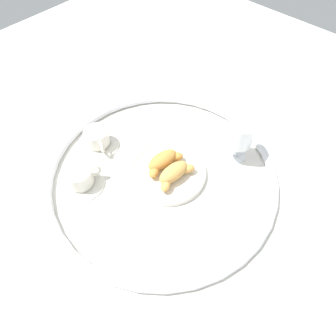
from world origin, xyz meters
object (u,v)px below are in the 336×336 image
Objects in this scene: coffee_cup_near at (98,139)px; sugar_packet at (245,180)px; coffee_cup_far at (81,178)px; croissant_small at (174,173)px; juice_glass_left at (240,135)px; croissant_large at (163,161)px; pastry_plate at (168,172)px.

sugar_packet is (-0.20, 0.43, -0.02)m from coffee_cup_near.
coffee_cup_far is (0.13, 0.08, 0.00)m from coffee_cup_near.
croissant_small is 0.21m from sugar_packet.
juice_glass_left is (-0.39, 0.27, 0.07)m from coffee_cup_far.
coffee_cup_near is at bearing -72.27° from croissant_large.
pastry_plate is at bearing 139.96° from coffee_cup_far.
coffee_cup_near is at bearing -77.86° from croissant_small.
croissant_large reaches higher than sugar_packet.
pastry_plate is 1.62× the size of juice_glass_left.
croissant_small is 1.00× the size of coffee_cup_far.
sugar_packet is (-0.14, 0.15, -0.03)m from croissant_small.
croissant_small is 1.00× the size of coffee_cup_near.
pastry_plate is 0.25m from coffee_cup_near.
juice_glass_left reaches higher than coffee_cup_far.
croissant_large is 0.05m from croissant_small.
croissant_small is 2.73× the size of sugar_packet.
sugar_packet is at bearing 133.62° from coffee_cup_far.
croissant_large is 0.97× the size of juice_glass_left.
croissant_small is 0.27m from coffee_cup_far.
juice_glass_left is (-0.20, 0.08, 0.06)m from croissant_small.
coffee_cup_far is (0.19, -0.16, 0.02)m from pastry_plate.
pastry_plate is at bearing 104.93° from coffee_cup_near.
sugar_packet is at bearing 115.20° from coffee_cup_near.
croissant_large is at bearing -101.90° from croissant_small.
sugar_packet is (-0.14, 0.18, -0.01)m from pastry_plate.
croissant_large is 2.72× the size of sugar_packet.
croissant_small is (0.01, 0.05, 0.00)m from croissant_large.
coffee_cup_far is at bearing 31.71° from coffee_cup_near.
pastry_plate is 1.67× the size of croissant_large.
juice_glass_left is 2.80× the size of sugar_packet.
coffee_cup_near reaches higher than pastry_plate.
croissant_small is (0.01, 0.03, 0.03)m from pastry_plate.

